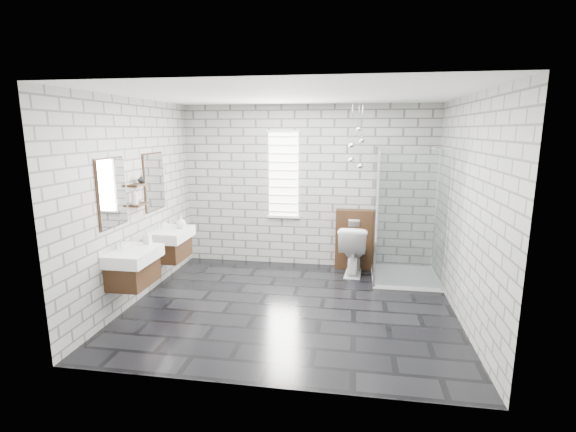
% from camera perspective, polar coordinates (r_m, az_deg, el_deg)
% --- Properties ---
extents(floor, '(4.20, 3.60, 0.02)m').
position_cam_1_polar(floor, '(5.66, 0.41, -12.28)').
color(floor, black).
rests_on(floor, ground).
extents(ceiling, '(4.20, 3.60, 0.02)m').
position_cam_1_polar(ceiling, '(5.19, 0.45, 16.36)').
color(ceiling, white).
rests_on(ceiling, wall_back).
extents(wall_back, '(4.20, 0.02, 2.70)m').
position_cam_1_polar(wall_back, '(7.03, 2.64, 4.01)').
color(wall_back, '#A2A29D').
rests_on(wall_back, floor).
extents(wall_front, '(4.20, 0.02, 2.70)m').
position_cam_1_polar(wall_front, '(3.52, -3.99, -3.80)').
color(wall_front, '#A2A29D').
rests_on(wall_front, floor).
extents(wall_left, '(0.02, 3.60, 2.70)m').
position_cam_1_polar(wall_left, '(5.94, -20.14, 1.89)').
color(wall_left, '#A2A29D').
rests_on(wall_left, floor).
extents(wall_right, '(0.02, 3.60, 2.70)m').
position_cam_1_polar(wall_right, '(5.37, 23.31, 0.66)').
color(wall_right, '#A2A29D').
rests_on(wall_right, floor).
extents(vanity_left, '(0.47, 0.70, 1.57)m').
position_cam_1_polar(vanity_left, '(5.49, -20.69, -5.27)').
color(vanity_left, '#392111').
rests_on(vanity_left, wall_left).
extents(vanity_right, '(0.47, 0.70, 1.57)m').
position_cam_1_polar(vanity_right, '(6.42, -15.96, -2.57)').
color(vanity_right, '#392111').
rests_on(vanity_right, wall_left).
extents(shelf_lower, '(0.14, 0.30, 0.03)m').
position_cam_1_polar(shelf_lower, '(5.86, -19.67, 1.51)').
color(shelf_lower, '#392111').
rests_on(shelf_lower, wall_left).
extents(shelf_upper, '(0.14, 0.30, 0.03)m').
position_cam_1_polar(shelf_upper, '(5.83, -19.85, 4.02)').
color(shelf_upper, '#392111').
rests_on(shelf_upper, wall_left).
extents(window, '(0.56, 0.05, 1.48)m').
position_cam_1_polar(window, '(7.03, -0.63, 5.67)').
color(window, white).
rests_on(window, wall_back).
extents(cistern_panel, '(0.60, 0.20, 1.00)m').
position_cam_1_polar(cistern_panel, '(7.04, 8.97, -3.16)').
color(cistern_panel, '#392111').
rests_on(cistern_panel, floor).
extents(flush_plate, '(0.18, 0.01, 0.12)m').
position_cam_1_polar(flush_plate, '(6.87, 9.04, -0.97)').
color(flush_plate, silver).
rests_on(flush_plate, cistern_panel).
extents(shower_enclosure, '(1.00, 1.00, 2.03)m').
position_cam_1_polar(shower_enclosure, '(6.58, 15.08, -4.45)').
color(shower_enclosure, white).
rests_on(shower_enclosure, floor).
extents(pendant_cluster, '(0.24, 0.25, 0.99)m').
position_cam_1_polar(pendant_cluster, '(6.49, 9.37, 9.24)').
color(pendant_cluster, silver).
rests_on(pendant_cluster, ceiling).
extents(toilet, '(0.50, 0.82, 0.80)m').
position_cam_1_polar(toilet, '(6.83, 8.93, -4.50)').
color(toilet, white).
rests_on(toilet, floor).
extents(soap_bottle_a, '(0.09, 0.09, 0.18)m').
position_cam_1_polar(soap_bottle_a, '(5.65, -18.68, -2.72)').
color(soap_bottle_a, '#B2B2B2').
rests_on(soap_bottle_a, vanity_left).
extents(soap_bottle_b, '(0.17, 0.17, 0.19)m').
position_cam_1_polar(soap_bottle_b, '(6.42, -14.46, -0.78)').
color(soap_bottle_b, '#B2B2B2').
rests_on(soap_bottle_b, vanity_right).
extents(soap_bottle_c, '(0.09, 0.09, 0.22)m').
position_cam_1_polar(soap_bottle_c, '(5.74, -20.23, 2.52)').
color(soap_bottle_c, '#B2B2B2').
rests_on(soap_bottle_c, shelf_lower).
extents(vase, '(0.10, 0.10, 0.10)m').
position_cam_1_polar(vase, '(5.89, -19.41, 4.78)').
color(vase, '#B2B2B2').
rests_on(vase, shelf_upper).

